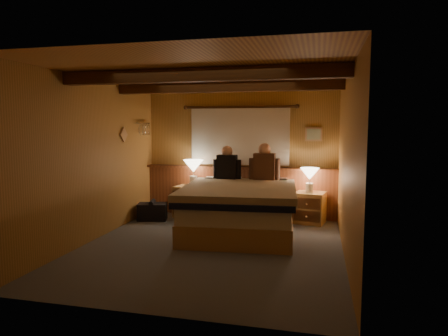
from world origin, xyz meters
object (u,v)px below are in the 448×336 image
(lamp_left, at_px, (193,168))
(nightstand_left, at_px, (190,201))
(person_left, at_px, (227,165))
(lamp_right, at_px, (310,175))
(person_right, at_px, (264,165))
(nightstand_right, at_px, (310,208))
(bed, at_px, (240,208))
(duffel_bag, at_px, (152,211))

(lamp_left, bearing_deg, nightstand_left, -131.14)
(nightstand_left, height_order, person_left, person_left)
(lamp_left, bearing_deg, lamp_right, -1.69)
(nightstand_left, height_order, person_right, person_right)
(nightstand_right, bearing_deg, lamp_left, -169.03)
(bed, distance_m, nightstand_left, 1.42)
(bed, bearing_deg, nightstand_left, 137.62)
(nightstand_left, height_order, lamp_right, lamp_right)
(lamp_left, relative_size, person_right, 0.73)
(nightstand_left, height_order, nightstand_right, nightstand_left)
(nightstand_left, bearing_deg, bed, -25.65)
(nightstand_right, distance_m, lamp_left, 2.25)
(bed, height_order, lamp_right, lamp_right)
(nightstand_left, relative_size, lamp_right, 1.43)
(nightstand_right, height_order, lamp_right, lamp_right)
(nightstand_right, xyz_separation_m, lamp_right, (-0.02, -0.02, 0.58))
(nightstand_left, xyz_separation_m, duffel_bag, (-0.59, -0.42, -0.13))
(bed, xyz_separation_m, nightstand_left, (-1.12, 0.86, -0.10))
(lamp_right, distance_m, person_left, 1.46)
(person_left, distance_m, duffel_bag, 1.59)
(bed, bearing_deg, nightstand_right, 34.47)
(lamp_left, height_order, person_right, person_right)
(lamp_left, relative_size, person_left, 0.79)
(bed, relative_size, lamp_right, 5.48)
(lamp_left, height_order, person_left, person_left)
(nightstand_right, xyz_separation_m, person_right, (-0.80, -0.10, 0.75))
(bed, height_order, nightstand_left, bed)
(bed, distance_m, lamp_right, 1.43)
(nightstand_right, bearing_deg, person_left, -163.15)
(person_right, bearing_deg, bed, -109.71)
(lamp_left, distance_m, lamp_right, 2.13)
(nightstand_right, bearing_deg, nightstand_left, -167.61)
(bed, distance_m, person_left, 1.04)
(bed, height_order, duffel_bag, bed)
(nightstand_right, relative_size, lamp_left, 1.19)
(bed, relative_size, person_left, 3.81)
(lamp_left, xyz_separation_m, duffel_bag, (-0.63, -0.48, -0.76))
(nightstand_left, distance_m, person_right, 1.58)
(lamp_left, bearing_deg, person_right, -5.75)
(person_right, xyz_separation_m, duffel_bag, (-1.98, -0.34, -0.86))
(bed, bearing_deg, duffel_bag, 160.84)
(person_right, bearing_deg, nightstand_left, 176.65)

